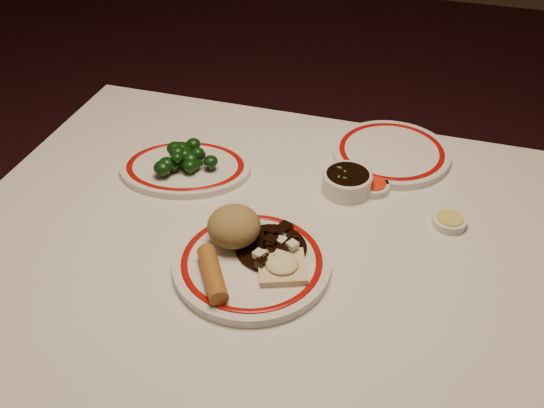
{
  "coord_description": "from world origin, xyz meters",
  "views": [
    {
      "loc": [
        0.23,
        -0.8,
        1.49
      ],
      "look_at": [
        -0.02,
        0.03,
        0.8
      ],
      "focal_mm": 40.0,
      "sensor_mm": 36.0,
      "label": 1
    }
  ],
  "objects": [
    {
      "name": "dining_table",
      "position": [
        0.0,
        0.0,
        0.66
      ],
      "size": [
        1.2,
        0.9,
        0.75
      ],
      "color": "white",
      "rests_on": "ground"
    },
    {
      "name": "main_plate",
      "position": [
        -0.02,
        -0.09,
        0.76
      ],
      "size": [
        0.28,
        0.28,
        0.02
      ],
      "color": "silver",
      "rests_on": "dining_table"
    },
    {
      "name": "rice_mound",
      "position": [
        -0.06,
        -0.05,
        0.8
      ],
      "size": [
        0.09,
        0.09,
        0.07
      ],
      "primitive_type": "ellipsoid",
      "color": "#987C48",
      "rests_on": "main_plate"
    },
    {
      "name": "spring_roll",
      "position": [
        -0.07,
        -0.15,
        0.78
      ],
      "size": [
        0.09,
        0.12,
        0.03
      ],
      "primitive_type": "cylinder",
      "rotation": [
        1.57,
        0.0,
        0.56
      ],
      "color": "#AC6D2A",
      "rests_on": "main_plate"
    },
    {
      "name": "fried_wonton",
      "position": [
        0.04,
        -0.09,
        0.78
      ],
      "size": [
        0.1,
        0.1,
        0.02
      ],
      "color": "beige",
      "rests_on": "main_plate"
    },
    {
      "name": "stirfry_heap",
      "position": [
        0.01,
        -0.05,
        0.78
      ],
      "size": [
        0.13,
        0.13,
        0.03
      ],
      "color": "black",
      "rests_on": "main_plate"
    },
    {
      "name": "broccoli_plate",
      "position": [
        -0.25,
        0.15,
        0.76
      ],
      "size": [
        0.32,
        0.29,
        0.02
      ],
      "color": "silver",
      "rests_on": "dining_table"
    },
    {
      "name": "broccoli_pile",
      "position": [
        -0.24,
        0.14,
        0.79
      ],
      "size": [
        0.12,
        0.12,
        0.05
      ],
      "color": "#23471C",
      "rests_on": "broccoli_plate"
    },
    {
      "name": "soy_bowl",
      "position": [
        0.09,
        0.18,
        0.77
      ],
      "size": [
        0.1,
        0.1,
        0.04
      ],
      "color": "silver",
      "rests_on": "dining_table"
    },
    {
      "name": "sweet_sour_dish",
      "position": [
        0.14,
        0.2,
        0.76
      ],
      "size": [
        0.06,
        0.06,
        0.02
      ],
      "color": "silver",
      "rests_on": "dining_table"
    },
    {
      "name": "mustard_dish",
      "position": [
        0.3,
        0.13,
        0.76
      ],
      "size": [
        0.06,
        0.06,
        0.02
      ],
      "color": "silver",
      "rests_on": "dining_table"
    },
    {
      "name": "far_plate",
      "position": [
        0.16,
        0.33,
        0.76
      ],
      "size": [
        0.31,
        0.31,
        0.02
      ],
      "color": "silver",
      "rests_on": "dining_table"
    }
  ]
}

